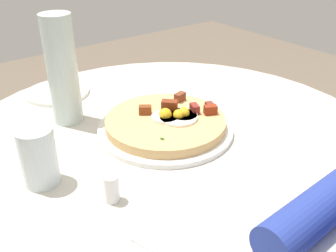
# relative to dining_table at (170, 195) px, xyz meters

# --- Properties ---
(dining_table) EXTENTS (1.02, 1.02, 0.74)m
(dining_table) POSITION_rel_dining_table_xyz_m (0.00, 0.00, 0.00)
(dining_table) COLOR beige
(dining_table) RESTS_ON ground_plane
(pizza_plate) EXTENTS (0.32, 0.32, 0.01)m
(pizza_plate) POSITION_rel_dining_table_xyz_m (-0.03, 0.01, 0.18)
(pizza_plate) COLOR white
(pizza_plate) RESTS_ON dining_table
(breakfast_pizza) EXTENTS (0.28, 0.28, 0.05)m
(breakfast_pizza) POSITION_rel_dining_table_xyz_m (-0.03, 0.01, 0.20)
(breakfast_pizza) COLOR tan
(breakfast_pizza) RESTS_ON pizza_plate
(bread_plate) EXTENTS (0.18, 0.18, 0.01)m
(bread_plate) POSITION_rel_dining_table_xyz_m (-0.39, -0.11, 0.18)
(bread_plate) COLOR white
(bread_plate) RESTS_ON dining_table
(water_glass) EXTENTS (0.07, 0.07, 0.12)m
(water_glass) POSITION_rel_dining_table_xyz_m (-0.01, -0.30, 0.23)
(water_glass) COLOR silver
(water_glass) RESTS_ON dining_table
(water_bottle) EXTENTS (0.07, 0.07, 0.26)m
(water_bottle) POSITION_rel_dining_table_xyz_m (-0.22, -0.15, 0.31)
(water_bottle) COLOR silver
(water_bottle) RESTS_ON dining_table
(salt_shaker) EXTENTS (0.03, 0.03, 0.05)m
(salt_shaker) POSITION_rel_dining_table_xyz_m (0.12, -0.22, 0.20)
(salt_shaker) COLOR white
(salt_shaker) RESTS_ON dining_table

